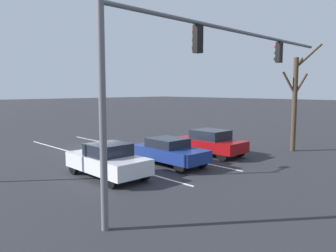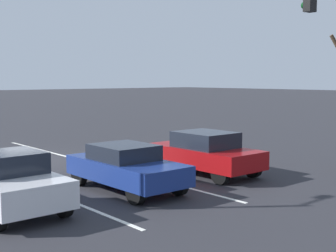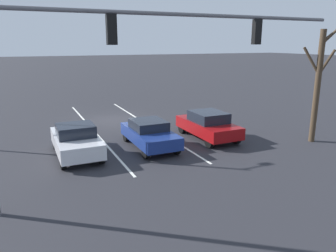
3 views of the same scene
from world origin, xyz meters
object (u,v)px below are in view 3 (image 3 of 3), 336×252
(car_silver_rightlane_front, at_px, (76,140))
(car_maroon_leftlane_front, at_px, (208,125))
(bare_tree_near, at_px, (319,80))
(car_navy_midlane_front, at_px, (149,133))
(traffic_signal_gantry, at_px, (120,51))

(car_silver_rightlane_front, distance_m, car_maroon_leftlane_front, 7.24)
(bare_tree_near, bearing_deg, car_navy_midlane_front, -17.65)
(car_maroon_leftlane_front, xyz_separation_m, bare_tree_near, (-4.95, 2.89, 2.58))
(traffic_signal_gantry, distance_m, bare_tree_near, 11.49)
(car_navy_midlane_front, relative_size, bare_tree_near, 0.62)
(bare_tree_near, bearing_deg, car_silver_rightlane_front, -13.53)
(car_silver_rightlane_front, height_order, car_navy_midlane_front, car_silver_rightlane_front)
(car_navy_midlane_front, xyz_separation_m, traffic_signal_gantry, (2.70, 4.43, 4.25))
(traffic_signal_gantry, height_order, bare_tree_near, bare_tree_near)
(car_navy_midlane_front, height_order, traffic_signal_gantry, traffic_signal_gantry)
(car_maroon_leftlane_front, bearing_deg, traffic_signal_gantry, 36.19)
(car_silver_rightlane_front, distance_m, bare_tree_near, 12.81)
(car_navy_midlane_front, height_order, bare_tree_near, bare_tree_near)
(traffic_signal_gantry, bearing_deg, car_maroon_leftlane_front, -143.81)
(car_maroon_leftlane_front, relative_size, traffic_signal_gantry, 0.32)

